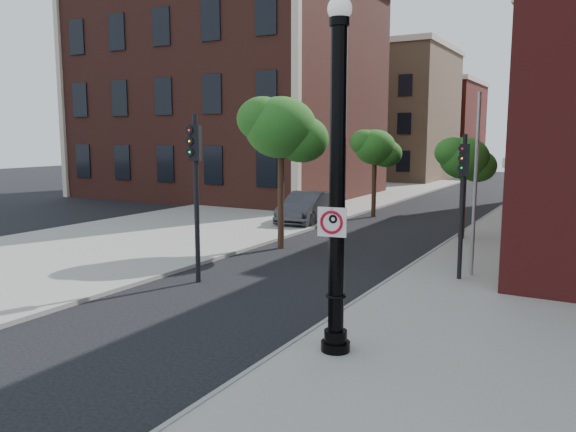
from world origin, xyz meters
The scene contains 16 objects.
ground centered at (0.00, 0.00, 0.00)m, with size 120.00×120.00×0.00m, color black.
sidewalk_right centered at (6.00, 10.00, 0.06)m, with size 8.00×60.00×0.12m, color gray.
sidewalk_left centered at (-9.00, 18.00, 0.06)m, with size 10.00×50.00×0.12m, color gray.
curb_edge centered at (2.05, 10.00, 0.07)m, with size 0.10×60.00×0.14m, color gray.
victorian_building centered at (-16.00, 23.97, 8.74)m, with size 18.60×14.60×17.95m.
bg_building_tan_a centered at (-12.00, 44.00, 6.00)m, with size 12.00×12.00×12.00m, color #987453.
bg_building_red centered at (-12.00, 58.00, 5.00)m, with size 12.00×12.00×10.00m, color maroon.
lamppost centered at (2.97, 0.36, 3.05)m, with size 0.56×0.56×6.60m.
no_parking_sign centered at (2.95, 0.20, 2.62)m, with size 0.54×0.12×0.55m.
parked_car centered at (-5.21, 14.75, 0.75)m, with size 1.59×4.56×1.50m, color #323137.
traffic_signal_left centered at (-2.79, 3.43, 3.22)m, with size 0.38×0.42×4.78m.
traffic_signal_right centered at (3.77, 7.06, 2.85)m, with size 0.32×0.37×4.22m.
utility_pole centered at (3.98, 7.70, 2.70)m, with size 0.11×0.11×5.40m, color #999999.
street_tree_a centered at (-3.14, 8.88, 4.41)m, with size 3.10×2.80×5.59m.
street_tree_b centered at (-3.10, 18.33, 3.54)m, with size 2.49×2.26×4.50m.
street_tree_c centered at (2.38, 13.71, 3.24)m, with size 2.29×2.07×4.12m.
Camera 1 is at (7.22, -8.98, 4.18)m, focal length 35.00 mm.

